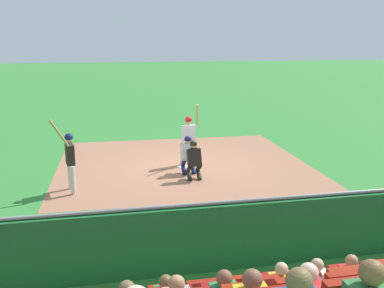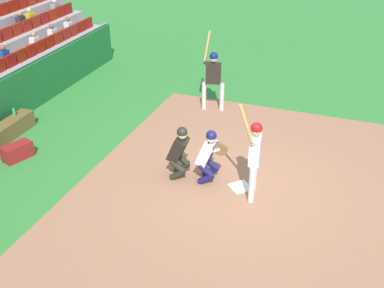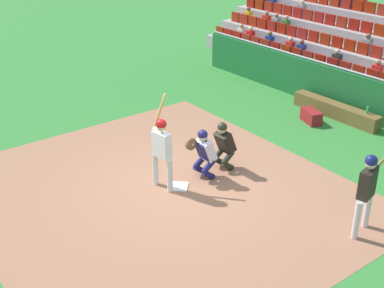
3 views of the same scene
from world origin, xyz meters
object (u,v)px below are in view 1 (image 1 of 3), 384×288
at_px(batter_at_plate, 189,135).
at_px(home_plate_marker, 185,166).
at_px(dugout_bench, 258,240).
at_px(equipment_duffel_bag, 253,223).
at_px(home_plate_umpire, 194,158).
at_px(water_bottle_on_bench, 212,231).
at_px(on_deck_batter, 70,156).
at_px(catcher_crouching, 188,152).

bearing_deg(batter_at_plate, home_plate_marker, -124.44).
height_order(dugout_bench, equipment_duffel_bag, dugout_bench).
bearing_deg(dugout_bench, batter_at_plate, 91.62).
xyz_separation_m(home_plate_marker, equipment_duffel_bag, (0.59, -5.42, 0.17)).
distance_m(batter_at_plate, dugout_bench, 6.69).
xyz_separation_m(home_plate_marker, dugout_bench, (0.39, -6.32, 0.20)).
distance_m(home_plate_marker, home_plate_umpire, 1.57).
bearing_deg(home_plate_umpire, equipment_duffel_bag, -82.02).
relative_size(batter_at_plate, dugout_bench, 0.74).
height_order(batter_at_plate, water_bottle_on_bench, batter_at_plate).
height_order(water_bottle_on_bench, on_deck_batter, on_deck_batter).
bearing_deg(on_deck_batter, water_bottle_on_bench, -56.03).
height_order(home_plate_umpire, on_deck_batter, on_deck_batter).
bearing_deg(batter_at_plate, dugout_bench, -88.38).
distance_m(batter_at_plate, home_plate_umpire, 1.77).
bearing_deg(water_bottle_on_bench, on_deck_batter, 123.97).
xyz_separation_m(batter_at_plate, home_plate_umpire, (-0.18, -1.72, -0.38)).
distance_m(water_bottle_on_bench, on_deck_batter, 5.53).
bearing_deg(equipment_duffel_bag, dugout_bench, -81.94).
height_order(home_plate_umpire, equipment_duffel_bag, home_plate_umpire).
distance_m(home_plate_marker, dugout_bench, 6.34).
relative_size(batter_at_plate, water_bottle_on_bench, 10.02).
bearing_deg(water_bottle_on_bench, equipment_duffel_bag, 38.11).
distance_m(catcher_crouching, on_deck_batter, 3.88).
bearing_deg(equipment_duffel_bag, home_plate_marker, 116.54).
relative_size(dugout_bench, water_bottle_on_bench, 13.60).
bearing_deg(home_plate_umpire, dugout_bench, -85.74).
height_order(water_bottle_on_bench, equipment_duffel_bag, water_bottle_on_bench).
relative_size(home_plate_marker, home_plate_umpire, 0.34).
bearing_deg(home_plate_umpire, on_deck_batter, -173.73).
relative_size(batter_at_plate, home_plate_umpire, 1.71).
bearing_deg(home_plate_umpire, catcher_crouching, 93.53).
height_order(home_plate_marker, water_bottle_on_bench, water_bottle_on_bench).
distance_m(catcher_crouching, home_plate_umpire, 0.68).
height_order(batter_at_plate, on_deck_batter, on_deck_batter).
bearing_deg(home_plate_marker, batter_at_plate, 55.56).
height_order(batter_at_plate, dugout_bench, batter_at_plate).
distance_m(dugout_bench, equipment_duffel_bag, 0.92).
distance_m(equipment_duffel_bag, on_deck_batter, 5.68).
distance_m(home_plate_marker, equipment_duffel_bag, 5.46).
relative_size(home_plate_marker, catcher_crouching, 0.34).
xyz_separation_m(home_plate_umpire, dugout_bench, (0.37, -4.91, -0.48)).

